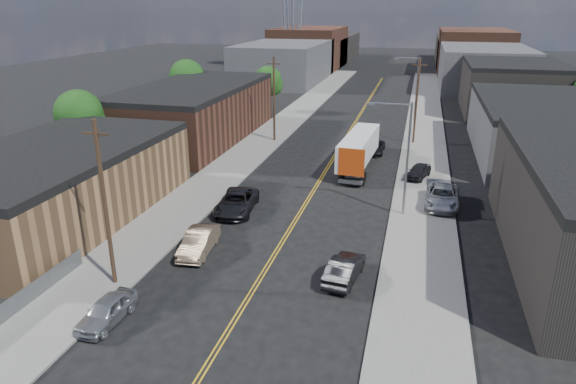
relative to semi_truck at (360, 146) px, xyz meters
The scene contains 30 objects.
ground 22.81m from the semi_truck, 97.73° to the left, with size 260.00×260.00×0.00m, color black.
centerline 8.37m from the semi_truck, 112.15° to the left, with size 0.32×120.00×0.01m, color gold.
sidewalk_left 14.77m from the semi_truck, 149.11° to the left, with size 5.00×140.00×0.15m, color slate.
sidewalk_right 10.09m from the semi_truck, 49.38° to the left, with size 5.00×140.00×0.15m, color slate.
warehouse_tan 28.70m from the semi_truck, 137.22° to the right, with size 12.00×22.00×5.60m.
warehouse_brown 22.08m from the semi_truck, 162.82° to the left, with size 12.00×26.00×6.60m.
industrial_right_b 20.79m from the semi_truck, 24.20° to the left, with size 14.00×24.00×6.10m.
industrial_right_c 39.41m from the semi_truck, 61.24° to the left, with size 14.00×22.00×7.60m.
skyline_left_a 61.99m from the semi_truck, 111.85° to the left, with size 16.00×30.00×8.00m, color #3B3C3E.
skyline_right_a 59.99m from the semi_truck, 73.59° to the left, with size 16.00×30.00×8.00m, color #3B3C3E.
skyline_left_b 85.72m from the semi_truck, 105.61° to the left, with size 16.00×26.00×10.00m, color #4A2A1D.
skyline_right_b 84.28m from the semi_truck, 78.40° to the left, with size 16.00×26.00×10.00m, color #4A2A1D.
skyline_left_c 105.08m from the semi_truck, 102.68° to the left, with size 16.00×40.00×7.00m, color black.
skyline_right_c 103.91m from the semi_truck, 80.62° to the left, with size 16.00×40.00×7.00m, color black.
streetlight_near 13.68m from the semi_truck, 70.02° to the right, with size 3.39×0.25×9.00m.
streetlight_far 23.20m from the semi_truck, 78.60° to the left, with size 3.39×0.25×9.00m.
utility_pole_left_near 29.86m from the semi_truck, 112.27° to the right, with size 1.60×0.26×10.00m.
utility_pole_left_far 13.88m from the semi_truck, 146.29° to the left, with size 1.60×0.26×10.00m.
utility_pole_right 12.10m from the semi_truck, 63.93° to the left, with size 1.60×0.26×10.00m.
tree_left_near 28.19m from the semi_truck, 164.50° to the right, with size 4.85×4.76×7.91m.
tree_left_mid 32.36m from the semi_truck, 147.03° to the left, with size 5.10×5.04×8.37m.
tree_left_far 29.93m from the semi_truck, 124.74° to the left, with size 4.35×4.20×6.97m.
semi_truck is the anchor object (origin of this frame).
car_left_a 32.50m from the semi_truck, 106.93° to the right, with size 1.61×4.01×1.37m, color #A3A6A8.
car_left_b 23.83m from the semi_truck, 109.79° to the right, with size 1.66×4.76×1.57m, color #7E6952.
car_left_c 16.98m from the semi_truck, 118.41° to the right, with size 2.71×5.87×1.63m, color black.
car_right_oncoming 23.69m from the semi_truck, 85.29° to the right, with size 1.57×4.51×1.49m, color black.
car_right_lot_a 12.72m from the semi_truck, 51.18° to the right, with size 2.64×5.73×1.59m, color #A3A5A8.
car_right_lot_c 6.78m from the semi_truck, 26.98° to the right, with size 1.57×3.90×1.33m, color black.
car_ahead_truck 5.50m from the semi_truck, 79.55° to the left, with size 2.18×4.73×1.31m, color black.
Camera 1 is at (8.49, -13.49, 15.77)m, focal length 32.00 mm.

